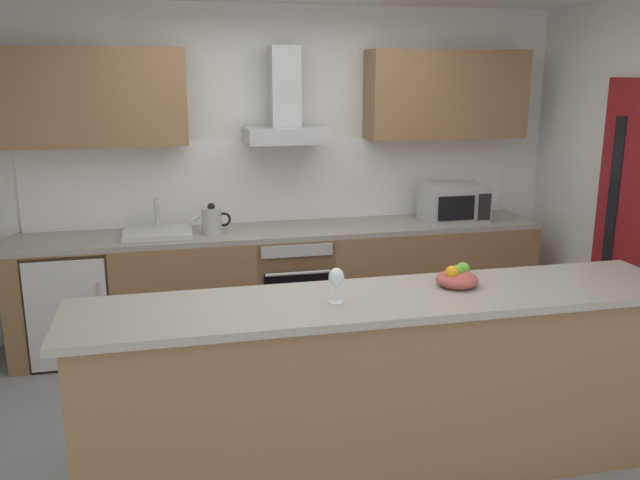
% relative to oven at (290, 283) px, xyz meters
% --- Properties ---
extents(ground, '(5.65, 4.53, 0.02)m').
position_rel_oven_xyz_m(ground, '(-0.03, -1.42, -0.47)').
color(ground, gray).
extents(wall_back, '(5.65, 0.12, 2.60)m').
position_rel_oven_xyz_m(wall_back, '(-0.03, 0.41, 0.84)').
color(wall_back, white).
rests_on(wall_back, ground).
extents(backsplash_tile, '(3.95, 0.02, 0.66)m').
position_rel_oven_xyz_m(backsplash_tile, '(-0.03, 0.33, 0.77)').
color(backsplash_tile, white).
extents(counter_back, '(4.09, 0.60, 0.90)m').
position_rel_oven_xyz_m(counter_back, '(-0.03, 0.03, -0.01)').
color(counter_back, olive).
rests_on(counter_back, ground).
extents(counter_island, '(3.15, 0.64, 1.00)m').
position_rel_oven_xyz_m(counter_island, '(0.13, -1.97, 0.04)').
color(counter_island, olive).
rests_on(counter_island, ground).
extents(upper_cabinets, '(4.04, 0.32, 0.70)m').
position_rel_oven_xyz_m(upper_cabinets, '(-0.03, 0.18, 1.45)').
color(upper_cabinets, olive).
extents(side_door, '(0.08, 0.85, 2.05)m').
position_rel_oven_xyz_m(side_door, '(2.28, -1.03, 0.57)').
color(side_door, maroon).
rests_on(side_door, ground).
extents(oven, '(0.60, 0.62, 0.80)m').
position_rel_oven_xyz_m(oven, '(0.00, 0.00, 0.00)').
color(oven, slate).
rests_on(oven, ground).
extents(refrigerator, '(0.58, 0.60, 0.85)m').
position_rel_oven_xyz_m(refrigerator, '(-1.64, -0.00, -0.03)').
color(refrigerator, white).
rests_on(refrigerator, ground).
extents(microwave, '(0.50, 0.38, 0.30)m').
position_rel_oven_xyz_m(microwave, '(1.35, -0.03, 0.59)').
color(microwave, '#B7BABC').
rests_on(microwave, counter_back).
extents(sink, '(0.50, 0.40, 0.26)m').
position_rel_oven_xyz_m(sink, '(-1.00, 0.01, 0.47)').
color(sink, silver).
rests_on(sink, counter_back).
extents(kettle, '(0.29, 0.15, 0.24)m').
position_rel_oven_xyz_m(kettle, '(-0.60, -0.03, 0.55)').
color(kettle, '#B7BABC').
rests_on(kettle, counter_back).
extents(range_hood, '(0.62, 0.45, 0.72)m').
position_rel_oven_xyz_m(range_hood, '(0.00, 0.13, 1.33)').
color(range_hood, '#B7BABC').
extents(wine_glass, '(0.08, 0.08, 0.18)m').
position_rel_oven_xyz_m(wine_glass, '(-0.14, -2.01, 0.66)').
color(wine_glass, silver).
rests_on(wine_glass, counter_island).
extents(fruit_bowl, '(0.22, 0.22, 0.13)m').
position_rel_oven_xyz_m(fruit_bowl, '(0.54, -1.90, 0.58)').
color(fruit_bowl, '#B24C47').
rests_on(fruit_bowl, counter_island).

